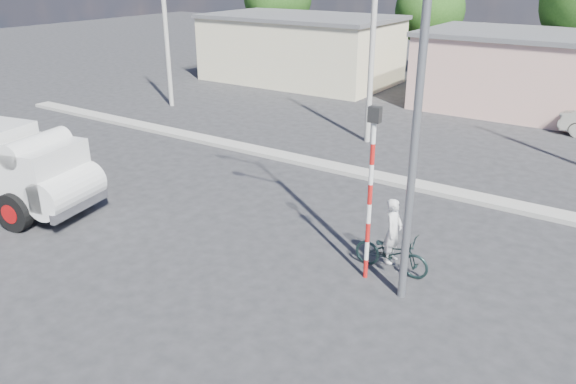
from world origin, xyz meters
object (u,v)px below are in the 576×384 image
Objects in this scene: cyclist at (392,241)px; streetlight at (412,87)px; traffic_pole at (371,181)px; bicycle at (391,253)px.

streetlight is at bearing -150.42° from cyclist.
cyclist is 0.39× the size of traffic_pole.
bicycle is at bearing 120.31° from streetlight.
bicycle is at bearing -90.72° from cyclist.
traffic_pole is 0.48× the size of streetlight.
streetlight is at bearing -150.42° from bicycle.
bicycle is 0.46× the size of traffic_pole.
streetlight is at bearing -17.73° from traffic_pole.
bicycle is 1.18× the size of cyclist.
streetlight reaches higher than traffic_pole.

